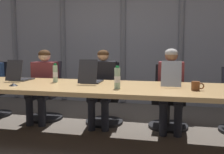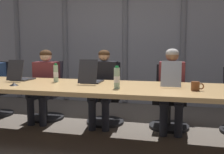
% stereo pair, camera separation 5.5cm
% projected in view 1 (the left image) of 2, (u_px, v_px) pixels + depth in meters
% --- Properties ---
extents(ground_plane, '(13.00, 13.00, 0.00)m').
position_uv_depth(ground_plane, '(87.00, 142.00, 3.32)').
color(ground_plane, '#6B6056').
extents(conference_table, '(4.79, 1.11, 0.74)m').
position_uv_depth(conference_table, '(86.00, 95.00, 3.25)').
color(conference_table, tan).
rests_on(conference_table, ground_plane).
extents(curtain_backdrop, '(6.50, 0.17, 2.91)m').
position_uv_depth(curtain_backdrop, '(123.00, 36.00, 5.54)').
color(curtain_backdrop, '#9999A0').
rests_on(curtain_backdrop, ground_plane).
extents(laptop_left_mid, '(0.24, 0.39, 0.30)m').
position_uv_depth(laptop_left_mid, '(20.00, 77.00, 3.65)').
color(laptop_left_mid, '#2D2D33').
rests_on(laptop_left_mid, conference_table).
extents(laptop_center, '(0.26, 0.43, 0.32)m').
position_uv_depth(laptop_center, '(91.00, 79.00, 3.40)').
color(laptop_center, '#2D2D33').
rests_on(laptop_center, conference_table).
extents(laptop_right_mid, '(0.24, 0.48, 0.31)m').
position_uv_depth(laptop_right_mid, '(171.00, 81.00, 3.17)').
color(laptop_right_mid, '#A8ADB7').
rests_on(laptop_right_mid, conference_table).
extents(office_chair_left_mid, '(0.60, 0.60, 0.98)m').
position_uv_depth(office_chair_left_mid, '(46.00, 97.00, 4.40)').
color(office_chair_left_mid, '#2D2D38').
rests_on(office_chair_left_mid, ground_plane).
extents(office_chair_center, '(0.60, 0.60, 0.97)m').
position_uv_depth(office_chair_center, '(105.00, 100.00, 4.16)').
color(office_chair_center, black).
rests_on(office_chair_center, ground_plane).
extents(office_chair_right_mid, '(0.60, 0.60, 0.95)m').
position_uv_depth(office_chair_right_mid, '(169.00, 104.00, 3.93)').
color(office_chair_right_mid, black).
rests_on(office_chair_right_mid, ground_plane).
extents(person_left_mid, '(0.43, 0.56, 1.18)m').
position_uv_depth(person_left_mid, '(43.00, 81.00, 4.20)').
color(person_left_mid, brown).
rests_on(person_left_mid, ground_plane).
extents(person_center, '(0.45, 0.57, 1.18)m').
position_uv_depth(person_center, '(102.00, 83.00, 3.98)').
color(person_center, black).
rests_on(person_center, ground_plane).
extents(person_right_mid, '(0.39, 0.55, 1.20)m').
position_uv_depth(person_right_mid, '(171.00, 84.00, 3.74)').
color(person_right_mid, brown).
rests_on(person_right_mid, ground_plane).
extents(water_bottle_primary, '(0.07, 0.07, 0.25)m').
position_uv_depth(water_bottle_primary, '(55.00, 74.00, 3.49)').
color(water_bottle_primary, '#ADD1B2').
rests_on(water_bottle_primary, conference_table).
extents(water_bottle_secondary, '(0.07, 0.07, 0.26)m').
position_uv_depth(water_bottle_secondary, '(117.00, 78.00, 2.94)').
color(water_bottle_secondary, '#ADD1B2').
rests_on(water_bottle_secondary, conference_table).
extents(coffee_mug_near, '(0.14, 0.09, 0.10)m').
position_uv_depth(coffee_mug_near, '(196.00, 86.00, 2.81)').
color(coffee_mug_near, brown).
rests_on(coffee_mug_near, conference_table).
extents(conference_mic_right_side, '(0.11, 0.11, 0.03)m').
position_uv_depth(conference_mic_right_side, '(13.00, 84.00, 3.15)').
color(conference_mic_right_side, black).
rests_on(conference_mic_right_side, conference_table).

